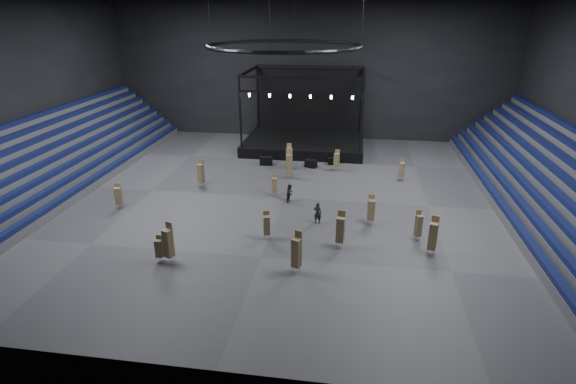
# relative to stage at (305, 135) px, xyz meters

# --- Properties ---
(floor) EXTENTS (50.00, 50.00, 0.00)m
(floor) POSITION_rel_stage_xyz_m (-0.00, -16.24, -1.45)
(floor) COLOR #444446
(floor) RESTS_ON ground
(wall_back) EXTENTS (50.00, 0.20, 18.00)m
(wall_back) POSITION_rel_stage_xyz_m (-0.00, 4.76, 7.55)
(wall_back) COLOR black
(wall_back) RESTS_ON ground
(wall_front) EXTENTS (50.00, 0.20, 18.00)m
(wall_front) POSITION_rel_stage_xyz_m (-0.00, -37.24, 7.55)
(wall_front) COLOR black
(wall_front) RESTS_ON ground
(wall_left) EXTENTS (0.20, 42.00, 18.00)m
(wall_left) POSITION_rel_stage_xyz_m (-25.00, -16.24, 7.55)
(wall_left) COLOR black
(wall_left) RESTS_ON ground
(bleachers_left) EXTENTS (7.20, 40.00, 6.40)m
(bleachers_left) POSITION_rel_stage_xyz_m (-22.94, -16.24, 0.28)
(bleachers_left) COLOR #525255
(bleachers_left) RESTS_ON floor
(bleachers_right) EXTENTS (7.20, 40.00, 6.40)m
(bleachers_right) POSITION_rel_stage_xyz_m (22.94, -16.24, 0.28)
(bleachers_right) COLOR #525255
(bleachers_right) RESTS_ON floor
(stage) EXTENTS (14.00, 10.00, 9.20)m
(stage) POSITION_rel_stage_xyz_m (0.00, 0.00, 0.00)
(stage) COLOR black
(stage) RESTS_ON floor
(truss_ring) EXTENTS (12.30, 12.30, 5.15)m
(truss_ring) POSITION_rel_stage_xyz_m (-0.00, -16.24, 11.55)
(truss_ring) COLOR black
(truss_ring) RESTS_ON ceiling
(flight_case_left) EXTENTS (1.41, 0.82, 0.89)m
(flight_case_left) POSITION_rel_stage_xyz_m (-3.38, -7.49, -1.00)
(flight_case_left) COLOR black
(flight_case_left) RESTS_ON floor
(flight_case_mid) EXTENTS (1.39, 1.02, 0.84)m
(flight_case_mid) POSITION_rel_stage_xyz_m (1.50, -7.58, -1.03)
(flight_case_mid) COLOR black
(flight_case_mid) RESTS_ON floor
(flight_case_right) EXTENTS (1.15, 0.67, 0.73)m
(flight_case_right) POSITION_rel_stage_xyz_m (3.80, -6.29, -1.09)
(flight_case_right) COLOR black
(flight_case_right) RESTS_ON floor
(chair_stack_0) EXTENTS (0.67, 0.67, 2.88)m
(chair_stack_0) POSITION_rel_stage_xyz_m (11.49, -24.68, 0.02)
(chair_stack_0) COLOR silver
(chair_stack_0) RESTS_ON floor
(chair_stack_1) EXTENTS (0.62, 0.62, 2.77)m
(chair_stack_1) POSITION_rel_stage_xyz_m (5.24, -24.55, -0.02)
(chair_stack_1) COLOR silver
(chair_stack_1) RESTS_ON floor
(chair_stack_2) EXTENTS (0.65, 0.65, 2.70)m
(chair_stack_2) POSITION_rel_stage_xyz_m (-8.20, -14.74, -0.07)
(chair_stack_2) COLOR silver
(chair_stack_2) RESTS_ON floor
(chair_stack_3) EXTENTS (0.57, 0.57, 2.48)m
(chair_stack_3) POSITION_rel_stage_xyz_m (7.46, -20.56, -0.15)
(chair_stack_3) COLOR silver
(chair_stack_3) RESTS_ON floor
(chair_stack_4) EXTENTS (0.67, 0.67, 2.91)m
(chair_stack_4) POSITION_rel_stage_xyz_m (-0.37, -11.05, 0.03)
(chair_stack_4) COLOR silver
(chair_stack_4) RESTS_ON floor
(chair_stack_5) EXTENTS (0.49, 0.49, 2.08)m
(chair_stack_5) POSITION_rel_stage_xyz_m (-0.95, -15.97, -0.35)
(chair_stack_5) COLOR silver
(chair_stack_5) RESTS_ON floor
(chair_stack_6) EXTENTS (0.69, 0.69, 2.90)m
(chair_stack_6) POSITION_rel_stage_xyz_m (2.62, -28.22, 0.02)
(chair_stack_6) COLOR silver
(chair_stack_6) RESTS_ON floor
(chair_stack_7) EXTENTS (0.57, 0.57, 2.17)m
(chair_stack_7) POSITION_rel_stage_xyz_m (-0.12, -24.06, -0.30)
(chair_stack_7) COLOR silver
(chair_stack_7) RESTS_ON floor
(chair_stack_8) EXTENTS (0.45, 0.45, 1.88)m
(chair_stack_8) POSITION_rel_stage_xyz_m (-6.58, -28.22, -0.44)
(chair_stack_8) COLOR silver
(chair_stack_8) RESTS_ON floor
(chair_stack_9) EXTENTS (0.62, 0.62, 2.22)m
(chair_stack_9) POSITION_rel_stage_xyz_m (4.23, -8.22, -0.26)
(chair_stack_9) COLOR silver
(chair_stack_9) RESTS_ON floor
(chair_stack_10) EXTENTS (0.54, 0.54, 2.17)m
(chair_stack_10) POSITION_rel_stage_xyz_m (10.67, -10.20, -0.31)
(chair_stack_10) COLOR silver
(chair_stack_10) RESTS_ON floor
(chair_stack_11) EXTENTS (0.69, 0.69, 2.70)m
(chair_stack_11) POSITION_rel_stage_xyz_m (-0.72, -8.22, -0.05)
(chair_stack_11) COLOR silver
(chair_stack_11) RESTS_ON floor
(chair_stack_12) EXTENTS (0.58, 0.58, 2.23)m
(chair_stack_12) POSITION_rel_stage_xyz_m (-13.46, -20.57, -0.26)
(chair_stack_12) COLOR silver
(chair_stack_12) RESTS_ON floor
(chair_stack_13) EXTENTS (0.68, 0.68, 2.89)m
(chair_stack_13) POSITION_rel_stage_xyz_m (-5.90, -28.22, 0.02)
(chair_stack_13) COLOR silver
(chair_stack_13) RESTS_ON floor
(chair_stack_14) EXTENTS (0.54, 0.54, 2.37)m
(chair_stack_14) POSITION_rel_stage_xyz_m (10.80, -22.67, -0.25)
(chair_stack_14) COLOR silver
(chair_stack_14) RESTS_ON floor
(man_center) EXTENTS (0.72, 0.55, 1.76)m
(man_center) POSITION_rel_stage_xyz_m (3.35, -20.93, -0.57)
(man_center) COLOR black
(man_center) RESTS_ON floor
(crew_member) EXTENTS (0.86, 0.96, 1.64)m
(crew_member) POSITION_rel_stage_xyz_m (0.61, -17.10, -0.63)
(crew_member) COLOR black
(crew_member) RESTS_ON floor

